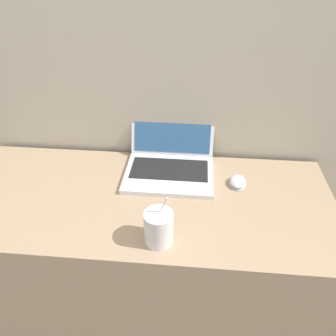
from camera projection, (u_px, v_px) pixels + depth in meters
wall_back at (151, 37)px, 1.23m from camera, size 7.00×0.04×2.50m
desk at (147, 261)px, 1.46m from camera, size 1.45×0.60×0.75m
laptop at (170, 161)px, 1.37m from camera, size 0.36×0.35×0.20m
drink_cup at (159, 227)px, 1.03m from camera, size 0.09×0.09×0.19m
computer_mouse at (238, 182)px, 1.30m from camera, size 0.07×0.09×0.03m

